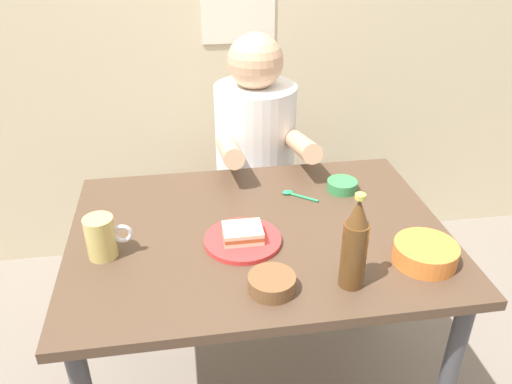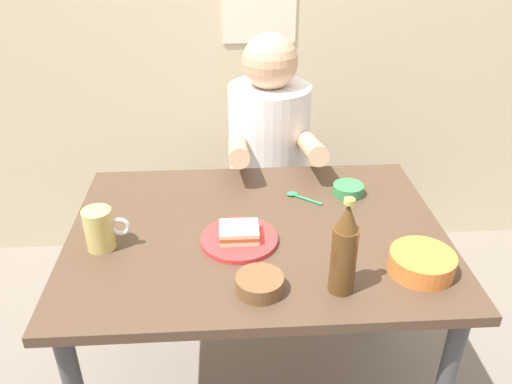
% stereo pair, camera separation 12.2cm
% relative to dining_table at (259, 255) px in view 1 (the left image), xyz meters
% --- Properties ---
extents(dining_table, '(1.10, 0.80, 0.74)m').
position_rel_dining_table_xyz_m(dining_table, '(0.00, 0.00, 0.00)').
color(dining_table, '#4C3828').
rests_on(dining_table, ground).
extents(stool, '(0.34, 0.34, 0.45)m').
position_rel_dining_table_xyz_m(stool, '(0.09, 0.63, -0.30)').
color(stool, '#4C4C51').
rests_on(stool, ground).
extents(person_seated, '(0.33, 0.56, 0.72)m').
position_rel_dining_table_xyz_m(person_seated, '(0.09, 0.62, 0.12)').
color(person_seated, white).
rests_on(person_seated, stool).
extents(plate_orange, '(0.22, 0.22, 0.01)m').
position_rel_dining_table_xyz_m(plate_orange, '(-0.05, -0.06, 0.10)').
color(plate_orange, red).
rests_on(plate_orange, dining_table).
extents(sandwich, '(0.11, 0.09, 0.04)m').
position_rel_dining_table_xyz_m(sandwich, '(-0.05, -0.06, 0.13)').
color(sandwich, beige).
rests_on(sandwich, plate_orange).
extents(beer_mug, '(0.13, 0.08, 0.12)m').
position_rel_dining_table_xyz_m(beer_mug, '(-0.44, -0.06, 0.15)').
color(beer_mug, '#D1BC66').
rests_on(beer_mug, dining_table).
extents(beer_bottle, '(0.06, 0.06, 0.26)m').
position_rel_dining_table_xyz_m(beer_bottle, '(0.19, -0.28, 0.21)').
color(beer_bottle, '#593819').
rests_on(beer_bottle, dining_table).
extents(condiment_bowl_brown, '(0.12, 0.12, 0.04)m').
position_rel_dining_table_xyz_m(condiment_bowl_brown, '(-0.01, -0.27, 0.12)').
color(condiment_bowl_brown, brown).
rests_on(condiment_bowl_brown, dining_table).
extents(soup_bowl_orange, '(0.17, 0.17, 0.05)m').
position_rel_dining_table_xyz_m(soup_bowl_orange, '(0.42, -0.22, 0.12)').
color(soup_bowl_orange, orange).
rests_on(soup_bowl_orange, dining_table).
extents(dip_bowl_green, '(0.10, 0.10, 0.03)m').
position_rel_dining_table_xyz_m(dip_bowl_green, '(0.31, 0.19, 0.11)').
color(dip_bowl_green, '#388C4C').
rests_on(dip_bowl_green, dining_table).
extents(spoon, '(0.11, 0.08, 0.01)m').
position_rel_dining_table_xyz_m(spoon, '(0.15, 0.18, 0.10)').
color(spoon, '#26A559').
rests_on(spoon, dining_table).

